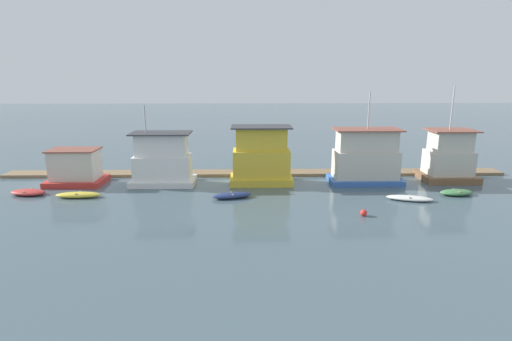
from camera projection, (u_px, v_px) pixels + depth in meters
The scene contains 13 objects.
ground_plane at pixel (256, 182), 38.43m from camera, with size 200.00×200.00×0.00m, color #475B66.
dock_walkway at pixel (255, 173), 41.32m from camera, with size 51.00×2.15×0.30m, color #846B4C.
houseboat_red at pixel (76, 168), 37.41m from camera, with size 5.12×3.57×3.36m.
houseboat_white at pixel (162, 162), 37.26m from camera, with size 5.93×3.39×7.43m.
houseboat_yellow at pixel (261, 158), 37.54m from camera, with size 5.88×3.29×5.45m.
houseboat_blue at pixel (366, 158), 37.82m from camera, with size 6.74×3.55×8.59m.
houseboat_brown at pixel (449, 158), 38.70m from camera, with size 5.04×3.93×9.08m.
dinghy_red at pixel (28, 192), 34.34m from camera, with size 3.16×1.71×0.49m.
dinghy_yellow at pixel (78, 195), 33.63m from camera, with size 3.77×1.08×0.48m.
dinghy_navy at pixel (232, 195), 33.49m from camera, with size 3.52×1.87×0.48m.
dinghy_white at pixel (410, 198), 32.91m from camera, with size 3.88×2.07×0.39m.
dinghy_green at pixel (456, 192), 34.34m from camera, with size 2.99×1.60×0.48m.
buoy_red at pixel (364, 213), 29.31m from camera, with size 0.50×0.50×0.50m, color red.
Camera 1 is at (-0.79, -37.03, 10.31)m, focal length 28.00 mm.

